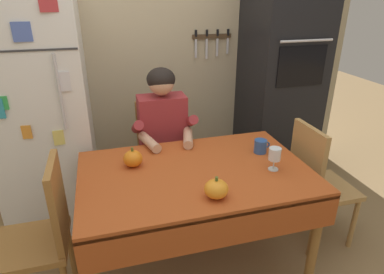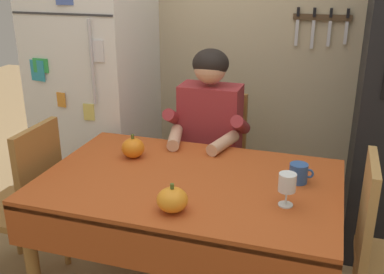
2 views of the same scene
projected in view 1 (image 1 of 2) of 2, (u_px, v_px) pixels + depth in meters
The scene contains 13 objects.
ground_plane at pixel (199, 272), 2.24m from camera, with size 10.00×10.00×0.00m, color #93754C.
back_wall_assembly at pixel (162, 46), 2.92m from camera, with size 3.70×0.13×2.60m.
refrigerator at pixel (43, 114), 2.49m from camera, with size 0.68×0.71×1.80m.
wall_oven at pixel (280, 76), 2.96m from camera, with size 0.60×0.64×2.10m.
dining_table at pixel (196, 184), 2.04m from camera, with size 1.40×0.90×0.74m.
chair_behind_person at pixel (161, 151), 2.78m from camera, with size 0.40×0.40×0.93m.
seated_person at pixel (164, 136), 2.52m from camera, with size 0.47×0.55×1.25m.
chair_left_side at pixel (44, 231), 1.86m from camera, with size 0.40×0.40×0.93m.
chair_right_side at pixel (316, 180), 2.36m from camera, with size 0.40×0.40×0.93m.
coffee_mug at pixel (261, 146), 2.24m from camera, with size 0.11×0.09×0.09m.
wine_glass at pixel (275, 155), 2.00m from camera, with size 0.07×0.07×0.15m.
pumpkin_large at pixel (133, 159), 2.06m from camera, with size 0.12×0.12×0.13m.
pumpkin_medium at pixel (216, 189), 1.75m from camera, with size 0.13×0.13×0.12m.
Camera 1 is at (-0.50, -1.60, 1.75)m, focal length 30.96 mm.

